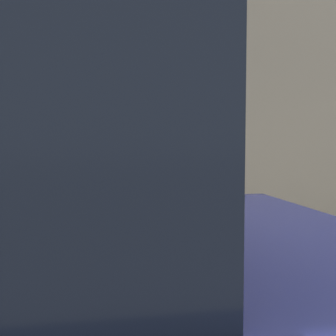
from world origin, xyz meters
TOP-DOWN VIEW (x-y plane):
  - sidewalk at (0.00, 2.20)m, footprint 24.00×2.80m
  - building_facade at (0.00, 4.20)m, footprint 24.00×0.30m
  - parking_meter at (-0.38, 1.04)m, footprint 0.20×0.15m

SIDE VIEW (x-z plane):
  - sidewalk at x=0.00m, z-range 0.00..0.11m
  - parking_meter at x=-0.38m, z-range 0.41..2.03m
  - building_facade at x=0.00m, z-range 0.00..6.09m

